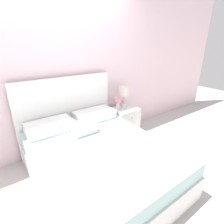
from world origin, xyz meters
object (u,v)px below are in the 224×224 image
table_lamp (124,93)px  flower_vase (118,101)px  bed (96,157)px  nightstand (124,121)px

table_lamp → flower_vase: table_lamp is taller
bed → nightstand: (1.02, 0.65, -0.02)m
table_lamp → flower_vase: (-0.17, -0.04, -0.11)m
bed → nightstand: bed is taller
table_lamp → flower_vase: 0.21m
bed → table_lamp: (1.06, 0.73, 0.51)m
nightstand → flower_vase: flower_vase is taller
bed → flower_vase: bearing=37.7°
table_lamp → bed: bearing=-145.4°
nightstand → table_lamp: size_ratio=1.38×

